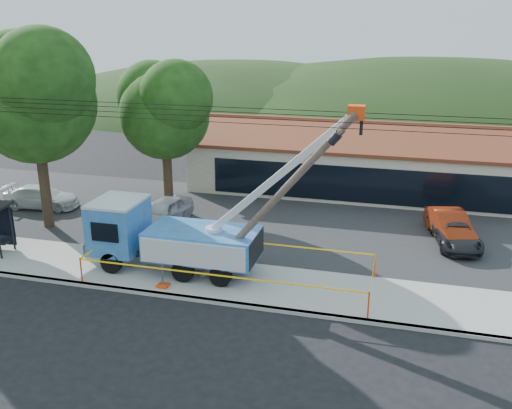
{
  "coord_description": "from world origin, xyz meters",
  "views": [
    {
      "loc": [
        6.67,
        -17.59,
        11.22
      ],
      "look_at": [
        0.64,
        5.0,
        3.41
      ],
      "focal_mm": 40.0,
      "sensor_mm": 36.0,
      "label": 1
    }
  ],
  "objects_px": {
    "car_silver": "(164,226)",
    "car_dark": "(455,247)",
    "utility_truck": "(170,235)",
    "car_white": "(43,209)",
    "leaning_pole": "(280,194)",
    "car_red": "(448,240)"
  },
  "relations": [
    {
      "from": "car_red",
      "to": "leaning_pole",
      "type": "bearing_deg",
      "value": -147.89
    },
    {
      "from": "car_silver",
      "to": "car_dark",
      "type": "relative_size",
      "value": 1.02
    },
    {
      "from": "car_silver",
      "to": "car_red",
      "type": "height_order",
      "value": "car_silver"
    },
    {
      "from": "car_red",
      "to": "car_dark",
      "type": "distance_m",
      "value": 0.95
    },
    {
      "from": "utility_truck",
      "to": "car_dark",
      "type": "distance_m",
      "value": 14.39
    },
    {
      "from": "car_silver",
      "to": "car_dark",
      "type": "bearing_deg",
      "value": 12.79
    },
    {
      "from": "car_red",
      "to": "car_silver",
      "type": "bearing_deg",
      "value": 172.63
    },
    {
      "from": "leaning_pole",
      "to": "car_white",
      "type": "height_order",
      "value": "leaning_pole"
    },
    {
      "from": "leaning_pole",
      "to": "car_white",
      "type": "distance_m",
      "value": 18.1
    },
    {
      "from": "car_red",
      "to": "car_dark",
      "type": "height_order",
      "value": "car_red"
    },
    {
      "from": "car_dark",
      "to": "car_red",
      "type": "bearing_deg",
      "value": 99.26
    },
    {
      "from": "car_red",
      "to": "car_white",
      "type": "bearing_deg",
      "value": 168.06
    },
    {
      "from": "car_silver",
      "to": "car_dark",
      "type": "xyz_separation_m",
      "value": [
        15.53,
        0.97,
        0.0
      ]
    },
    {
      "from": "leaning_pole",
      "to": "car_white",
      "type": "xyz_separation_m",
      "value": [
        -16.25,
        6.72,
        -4.3
      ]
    },
    {
      "from": "utility_truck",
      "to": "car_white",
      "type": "xyz_separation_m",
      "value": [
        -11.07,
        6.23,
        -1.78
      ]
    },
    {
      "from": "leaning_pole",
      "to": "car_silver",
      "type": "xyz_separation_m",
      "value": [
        -7.91,
        5.85,
        -4.3
      ]
    },
    {
      "from": "utility_truck",
      "to": "car_red",
      "type": "bearing_deg",
      "value": 30.03
    },
    {
      "from": "car_white",
      "to": "leaning_pole",
      "type": "bearing_deg",
      "value": -118.33
    },
    {
      "from": "utility_truck",
      "to": "car_silver",
      "type": "bearing_deg",
      "value": 116.97
    },
    {
      "from": "leaning_pole",
      "to": "car_red",
      "type": "xyz_separation_m",
      "value": [
        7.33,
        7.72,
        -4.3
      ]
    },
    {
      "from": "utility_truck",
      "to": "car_silver",
      "type": "relative_size",
      "value": 2.78
    },
    {
      "from": "utility_truck",
      "to": "car_white",
      "type": "height_order",
      "value": "utility_truck"
    }
  ]
}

